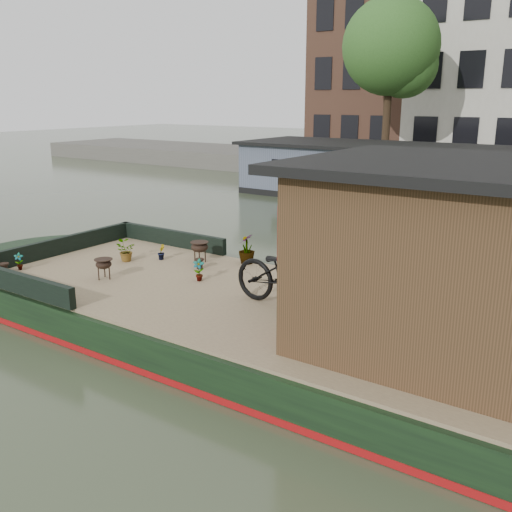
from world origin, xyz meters
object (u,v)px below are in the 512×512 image
Objects in this scene: potted_plant_a at (199,270)px; dinghy at (330,207)px; brazier_rear at (200,252)px; bicycle at (290,276)px; cabin at (457,257)px; brazier_front at (104,269)px.

potted_plant_a reaches higher than dinghy.
brazier_rear reaches higher than dinghy.
cabin is at bearing -87.05° from bicycle.
brazier_front is 1.98m from brazier_rear.
bicycle is 0.60× the size of dinghy.
cabin reaches higher than bicycle.
potted_plant_a is 1.26m from brazier_rear.
bicycle is 3.63m from brazier_front.
bicycle is at bearing -23.57° from brazier_rear.
brazier_rear is at bearing -177.89° from dinghy.
cabin reaches higher than dinghy.
dinghy is at bearing 27.18° from bicycle.
dinghy is (-2.14, 9.28, -0.50)m from potted_plant_a.
bicycle is 4.96× the size of brazier_rear.
bicycle is 3.14m from brazier_rear.
brazier_rear is (-5.31, 1.27, -1.02)m from cabin.
cabin is 2.55m from bicycle.
potted_plant_a is 1.07× the size of brazier_front.
brazier_front is at bearing -174.48° from cabin.
bicycle reaches higher than dinghy.
cabin is at bearing -152.27° from dinghy.
brazier_rear is (0.70, 1.85, 0.02)m from brazier_front.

